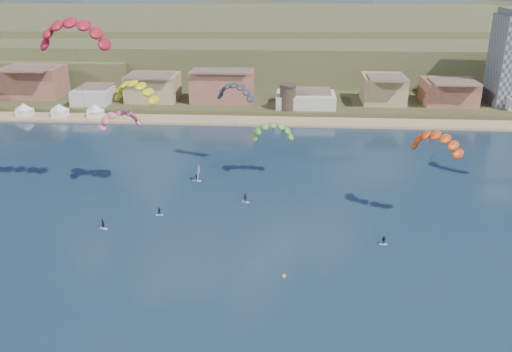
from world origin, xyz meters
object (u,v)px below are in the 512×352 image
(kitesurfer_red, at_px, (73,29))
(buoy, at_px, (284,276))
(kitesurfer_yellow, at_px, (135,88))
(kitesurfer_green, at_px, (272,129))
(watchtower, at_px, (288,97))
(kitesurfer_orange, at_px, (437,139))
(windsurfer, at_px, (197,176))

(kitesurfer_red, bearing_deg, buoy, -33.53)
(kitesurfer_yellow, height_order, kitesurfer_green, kitesurfer_yellow)
(watchtower, distance_m, kitesurfer_orange, 83.18)
(kitesurfer_red, relative_size, buoy, 57.44)
(watchtower, distance_m, kitesurfer_yellow, 76.96)
(watchtower, height_order, kitesurfer_orange, kitesurfer_orange)
(kitesurfer_green, height_order, buoy, kitesurfer_green)
(kitesurfer_green, bearing_deg, kitesurfer_orange, -31.94)
(buoy, bearing_deg, kitesurfer_green, 94.89)
(windsurfer, relative_size, buoy, 5.31)
(watchtower, bearing_deg, windsurfer, -108.59)
(watchtower, bearing_deg, kitesurfer_orange, -69.11)
(kitesurfer_red, height_order, kitesurfer_green, kitesurfer_red)
(watchtower, height_order, kitesurfer_yellow, kitesurfer_yellow)
(windsurfer, bearing_deg, kitesurfer_yellow, -144.78)
(kitesurfer_orange, height_order, buoy, kitesurfer_orange)
(kitesurfer_red, xyz_separation_m, kitesurfer_green, (37.88, 16.92, -24.18))
(kitesurfer_green, relative_size, buoy, 26.52)
(kitesurfer_red, distance_m, buoy, 61.67)
(kitesurfer_yellow, relative_size, buoy, 39.18)
(kitesurfer_red, bearing_deg, kitesurfer_yellow, 30.75)
(kitesurfer_red, xyz_separation_m, buoy, (41.69, -27.62, -36.09))
(watchtower, distance_m, kitesurfer_red, 89.51)
(kitesurfer_green, xyz_separation_m, windsurfer, (-17.49, -3.58, -10.86))
(kitesurfer_orange, height_order, kitesurfer_green, kitesurfer_orange)
(kitesurfer_red, height_order, kitesurfer_yellow, kitesurfer_red)
(windsurfer, xyz_separation_m, buoy, (21.30, -40.96, -1.05))
(watchtower, distance_m, buoy, 101.71)
(windsurfer, bearing_deg, kitesurfer_green, 11.57)
(windsurfer, distance_m, buoy, 46.18)
(kitesurfer_red, relative_size, kitesurfer_orange, 1.80)
(kitesurfer_orange, bearing_deg, kitesurfer_red, 177.37)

